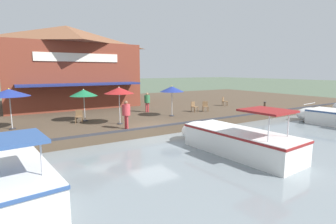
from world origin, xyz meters
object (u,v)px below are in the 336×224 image
waterfront_restaurant (68,66)px  cafe_chair_under_first_umbrella (205,106)px  person_at_quay_edge (147,100)px  patio_umbrella_near_quay_edge (172,89)px  motorboat_nearest_quay (230,138)px  person_mid_patio (126,111)px  mooring_post (265,107)px  patio_umbrella_far_corner (119,91)px  cafe_chair_facing_river (79,116)px  cafe_chair_back_row_seat (194,106)px  cafe_chair_mid_patio (224,101)px  patio_umbrella_mid_patio_right (9,93)px  patio_umbrella_by_entrance (84,93)px

waterfront_restaurant → cafe_chair_under_first_umbrella: size_ratio=14.16×
cafe_chair_under_first_umbrella → person_at_quay_edge: person_at_quay_edge is taller
patio_umbrella_near_quay_edge → motorboat_nearest_quay: 7.83m
person_mid_patio → mooring_post: size_ratio=1.91×
patio_umbrella_far_corner → motorboat_nearest_quay: size_ratio=0.35×
patio_umbrella_near_quay_edge → person_at_quay_edge: 3.00m
waterfront_restaurant → patio_umbrella_far_corner: 11.61m
cafe_chair_facing_river → waterfront_restaurant: bearing=171.2°
person_mid_patio → patio_umbrella_far_corner: bearing=172.7°
cafe_chair_back_row_seat → cafe_chair_under_first_umbrella: (0.38, 0.91, 0.00)m
person_at_quay_edge → motorboat_nearest_quay: 10.25m
cafe_chair_facing_river → cafe_chair_under_first_umbrella: size_ratio=1.00×
person_at_quay_edge → mooring_post: (5.31, 8.17, -0.56)m
waterfront_restaurant → cafe_chair_back_row_seat: bearing=38.3°
cafe_chair_mid_patio → cafe_chair_under_first_umbrella: (1.84, -3.96, 0.00)m
patio_umbrella_mid_patio_right → cafe_chair_facing_river: (0.14, 3.83, -1.68)m
cafe_chair_back_row_seat → cafe_chair_mid_patio: bearing=106.7°
waterfront_restaurant → person_at_quay_edge: 9.59m
motorboat_nearest_quay → cafe_chair_back_row_seat: bearing=153.2°
patio_umbrella_far_corner → mooring_post: (1.83, 11.99, -1.72)m
cafe_chair_facing_river → person_at_quay_edge: size_ratio=0.52×
patio_umbrella_by_entrance → cafe_chair_mid_patio: size_ratio=2.59×
patio_umbrella_near_quay_edge → person_mid_patio: (2.27, -4.69, -1.00)m
patio_umbrella_by_entrance → mooring_post: patio_umbrella_by_entrance is taller
cafe_chair_back_row_seat → person_mid_patio: bearing=-67.8°
waterfront_restaurant → person_at_quay_edge: size_ratio=7.42×
patio_umbrella_near_quay_edge → patio_umbrella_far_corner: bearing=-80.5°
patio_umbrella_mid_patio_right → person_mid_patio: (3.51, 5.75, -1.11)m
patio_umbrella_by_entrance → motorboat_nearest_quay: 10.29m
patio_umbrella_mid_patio_right → cafe_chair_facing_river: 4.18m
patio_umbrella_far_corner → person_at_quay_edge: bearing=132.4°
patio_umbrella_mid_patio_right → cafe_chair_mid_patio: bearing=93.1°
patio_umbrella_by_entrance → cafe_chair_mid_patio: patio_umbrella_by_entrance is taller
patio_umbrella_far_corner → person_mid_patio: patio_umbrella_far_corner is taller
person_mid_patio → person_at_quay_edge: bearing=141.2°
waterfront_restaurant → cafe_chair_under_first_umbrella: waterfront_restaurant is taller
patio_umbrella_by_entrance → cafe_chair_mid_patio: bearing=93.0°
patio_umbrella_far_corner → cafe_chair_facing_river: 3.29m
waterfront_restaurant → patio_umbrella_mid_patio_right: (9.47, -5.31, -1.75)m
cafe_chair_facing_river → mooring_post: 14.58m
patio_umbrella_near_quay_edge → cafe_chair_facing_river: (-1.10, -6.62, -1.57)m
patio_umbrella_far_corner → cafe_chair_back_row_seat: 7.56m
patio_umbrella_far_corner → person_at_quay_edge: size_ratio=1.49×
waterfront_restaurant → cafe_chair_back_row_seat: size_ratio=14.16×
cafe_chair_facing_river → person_at_quay_edge: person_at_quay_edge is taller
patio_umbrella_mid_patio_right → cafe_chair_back_row_seat: bearing=87.9°
patio_umbrella_far_corner → patio_umbrella_near_quay_edge: bearing=99.5°
patio_umbrella_far_corner → cafe_chair_facing_river: (-1.85, -2.12, -1.69)m
waterfront_restaurant → cafe_chair_back_row_seat: 13.13m
waterfront_restaurant → cafe_chair_facing_river: waterfront_restaurant is taller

